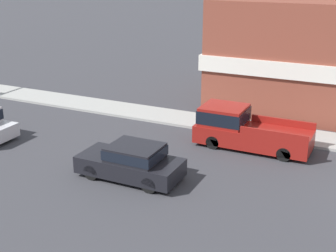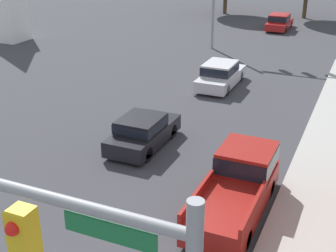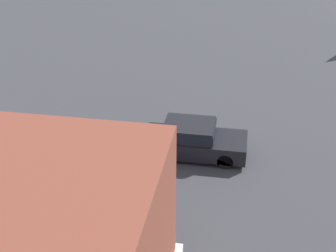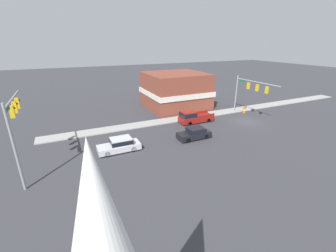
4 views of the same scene
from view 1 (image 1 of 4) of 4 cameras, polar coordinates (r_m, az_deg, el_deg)
car_lead at (r=19.51m, az=-4.43°, el=-4.27°), size 1.91×4.38×1.49m
pickup_truck_parked at (r=22.99m, az=9.01°, el=-0.24°), size 2.04×5.52×1.94m
corner_brick_building at (r=30.94m, az=17.21°, el=8.67°), size 10.70×11.03×6.56m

